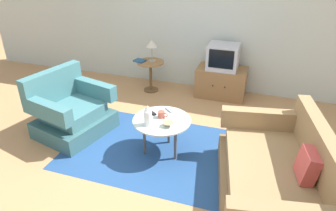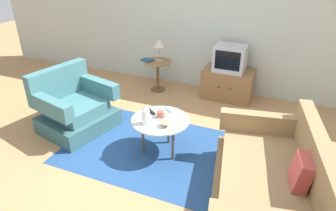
{
  "view_description": "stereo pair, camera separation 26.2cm",
  "coord_description": "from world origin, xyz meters",
  "px_view_note": "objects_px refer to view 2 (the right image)",
  "views": [
    {
      "loc": [
        1.21,
        -2.92,
        2.37
      ],
      "look_at": [
        0.11,
        0.36,
        0.55
      ],
      "focal_mm": 32.51,
      "sensor_mm": 36.0,
      "label": 1
    },
    {
      "loc": [
        1.45,
        -2.83,
        2.37
      ],
      "look_at": [
        0.11,
        0.36,
        0.55
      ],
      "focal_mm": 32.51,
      "sensor_mm": 36.0,
      "label": 2
    }
  ],
  "objects_px": {
    "side_table": "(158,70)",
    "tv_remote_silver": "(169,110)",
    "tv_stand": "(228,84)",
    "book": "(147,60)",
    "coffee_table": "(161,123)",
    "table_lamp": "(159,44)",
    "television": "(230,58)",
    "vase": "(146,115)",
    "mug": "(160,114)",
    "bowl": "(166,124)",
    "tv_remote_dark": "(151,112)",
    "armchair": "(75,109)",
    "couch": "(270,184)"
  },
  "relations": [
    {
      "from": "mug",
      "to": "tv_remote_dark",
      "type": "bearing_deg",
      "value": 157.76
    },
    {
      "from": "coffee_table",
      "to": "tv_remote_dark",
      "type": "relative_size",
      "value": 4.42
    },
    {
      "from": "side_table",
      "to": "bowl",
      "type": "bearing_deg",
      "value": -62.81
    },
    {
      "from": "couch",
      "to": "book",
      "type": "xyz_separation_m",
      "value": [
        -2.38,
        2.1,
        0.29
      ]
    },
    {
      "from": "side_table",
      "to": "television",
      "type": "height_order",
      "value": "television"
    },
    {
      "from": "vase",
      "to": "mug",
      "type": "height_order",
      "value": "vase"
    },
    {
      "from": "couch",
      "to": "table_lamp",
      "type": "distance_m",
      "value": 3.13
    },
    {
      "from": "couch",
      "to": "mug",
      "type": "height_order",
      "value": "couch"
    },
    {
      "from": "table_lamp",
      "to": "book",
      "type": "bearing_deg",
      "value": -159.5
    },
    {
      "from": "vase",
      "to": "tv_remote_silver",
      "type": "relative_size",
      "value": 1.89
    },
    {
      "from": "table_lamp",
      "to": "tv_remote_silver",
      "type": "bearing_deg",
      "value": -61.38
    },
    {
      "from": "vase",
      "to": "table_lamp",
      "type": "bearing_deg",
      "value": 109.74
    },
    {
      "from": "armchair",
      "to": "bowl",
      "type": "bearing_deg",
      "value": 96.43
    },
    {
      "from": "coffee_table",
      "to": "table_lamp",
      "type": "xyz_separation_m",
      "value": [
        -0.8,
        1.74,
        0.44
      ]
    },
    {
      "from": "tv_stand",
      "to": "tv_remote_silver",
      "type": "bearing_deg",
      "value": -103.8
    },
    {
      "from": "couch",
      "to": "tv_stand",
      "type": "bearing_deg",
      "value": 11.52
    },
    {
      "from": "coffee_table",
      "to": "vase",
      "type": "height_order",
      "value": "vase"
    },
    {
      "from": "table_lamp",
      "to": "vase",
      "type": "xyz_separation_m",
      "value": [
        0.68,
        -1.9,
        -0.27
      ]
    },
    {
      "from": "coffee_table",
      "to": "television",
      "type": "height_order",
      "value": "television"
    },
    {
      "from": "tv_stand",
      "to": "mug",
      "type": "height_order",
      "value": "mug"
    },
    {
      "from": "tv_remote_silver",
      "to": "book",
      "type": "xyz_separation_m",
      "value": [
        -1.02,
        1.42,
        0.09
      ]
    },
    {
      "from": "table_lamp",
      "to": "tv_remote_silver",
      "type": "height_order",
      "value": "table_lamp"
    },
    {
      "from": "mug",
      "to": "tv_remote_silver",
      "type": "bearing_deg",
      "value": 78.37
    },
    {
      "from": "armchair",
      "to": "table_lamp",
      "type": "distance_m",
      "value": 1.86
    },
    {
      "from": "tv_remote_silver",
      "to": "bowl",
      "type": "bearing_deg",
      "value": -31.16
    },
    {
      "from": "coffee_table",
      "to": "book",
      "type": "bearing_deg",
      "value": 121.13
    },
    {
      "from": "coffee_table",
      "to": "tv_remote_silver",
      "type": "relative_size",
      "value": 5.25
    },
    {
      "from": "mug",
      "to": "armchair",
      "type": "bearing_deg",
      "value": 179.12
    },
    {
      "from": "couch",
      "to": "vase",
      "type": "distance_m",
      "value": 1.55
    },
    {
      "from": "television",
      "to": "vase",
      "type": "height_order",
      "value": "television"
    },
    {
      "from": "tv_remote_dark",
      "to": "book",
      "type": "height_order",
      "value": "book"
    },
    {
      "from": "vase",
      "to": "mug",
      "type": "relative_size",
      "value": 1.99
    },
    {
      "from": "bowl",
      "to": "tv_stand",
      "type": "bearing_deg",
      "value": 81.54
    },
    {
      "from": "coffee_table",
      "to": "tv_remote_dark",
      "type": "bearing_deg",
      "value": 147.7
    },
    {
      "from": "side_table",
      "to": "bowl",
      "type": "relative_size",
      "value": 4.13
    },
    {
      "from": "bowl",
      "to": "tv_remote_silver",
      "type": "bearing_deg",
      "value": 105.9
    },
    {
      "from": "mug",
      "to": "tv_remote_silver",
      "type": "xyz_separation_m",
      "value": [
        0.04,
        0.2,
        -0.03
      ]
    },
    {
      "from": "armchair",
      "to": "table_lamp",
      "type": "bearing_deg",
      "value": 174.51
    },
    {
      "from": "tv_stand",
      "to": "mug",
      "type": "relative_size",
      "value": 6.47
    },
    {
      "from": "television",
      "to": "couch",
      "type": "bearing_deg",
      "value": -67.74
    },
    {
      "from": "table_lamp",
      "to": "tv_remote_dark",
      "type": "height_order",
      "value": "table_lamp"
    },
    {
      "from": "side_table",
      "to": "vase",
      "type": "bearing_deg",
      "value": -69.34
    },
    {
      "from": "side_table",
      "to": "tv_remote_silver",
      "type": "height_order",
      "value": "side_table"
    },
    {
      "from": "couch",
      "to": "tv_stand",
      "type": "xyz_separation_m",
      "value": [
        -0.95,
        2.34,
        -0.03
      ]
    },
    {
      "from": "coffee_table",
      "to": "tv_remote_dark",
      "type": "distance_m",
      "value": 0.23
    },
    {
      "from": "bowl",
      "to": "tv_remote_silver",
      "type": "xyz_separation_m",
      "value": [
        -0.11,
        0.37,
        -0.02
      ]
    },
    {
      "from": "tv_stand",
      "to": "mug",
      "type": "xyz_separation_m",
      "value": [
        -0.45,
        -1.85,
        0.26
      ]
    },
    {
      "from": "tv_stand",
      "to": "television",
      "type": "bearing_deg",
      "value": -90.0
    },
    {
      "from": "tv_remote_dark",
      "to": "tv_remote_silver",
      "type": "xyz_separation_m",
      "value": [
        0.2,
        0.13,
        0.0
      ]
    },
    {
      "from": "armchair",
      "to": "side_table",
      "type": "distance_m",
      "value": 1.74
    }
  ]
}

